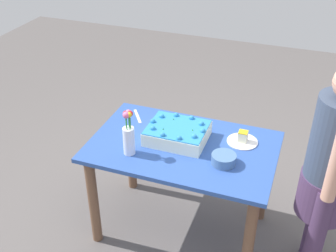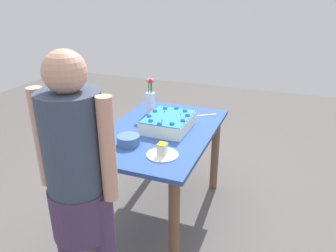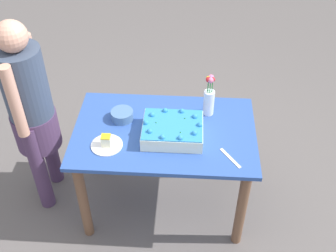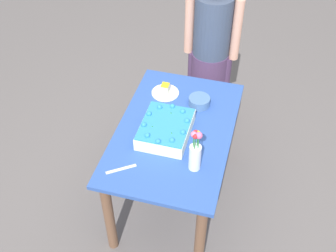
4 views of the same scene
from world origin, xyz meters
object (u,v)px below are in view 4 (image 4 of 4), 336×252
(fruit_bowl, at_px, (199,101))
(person_standing, at_px, (211,47))
(serving_plate_with_slice, at_px, (165,91))
(sheet_cake, at_px, (166,129))
(flower_vase, at_px, (195,153))
(cake_knife, at_px, (121,169))

(fruit_bowl, distance_m, person_standing, 0.62)
(serving_plate_with_slice, bearing_deg, person_standing, 156.92)
(sheet_cake, bearing_deg, person_standing, 173.20)
(fruit_bowl, height_order, person_standing, person_standing)
(sheet_cake, xyz_separation_m, serving_plate_with_slice, (-0.42, -0.12, -0.03))
(sheet_cake, xyz_separation_m, flower_vase, (0.23, 0.25, 0.08))
(serving_plate_with_slice, distance_m, person_standing, 0.60)
(person_standing, bearing_deg, sheet_cake, -6.80)
(serving_plate_with_slice, height_order, cake_knife, serving_plate_with_slice)
(sheet_cake, relative_size, cake_knife, 2.01)
(cake_knife, height_order, fruit_bowl, fruit_bowl)
(serving_plate_with_slice, relative_size, cake_knife, 1.05)
(serving_plate_with_slice, xyz_separation_m, cake_knife, (0.79, -0.07, -0.02))
(serving_plate_with_slice, bearing_deg, flower_vase, 29.59)
(sheet_cake, relative_size, flower_vase, 1.26)
(person_standing, bearing_deg, fruit_bowl, 3.57)
(sheet_cake, relative_size, person_standing, 0.26)
(cake_knife, relative_size, flower_vase, 0.63)
(cake_knife, distance_m, fruit_bowl, 0.80)
(serving_plate_with_slice, relative_size, fruit_bowl, 1.33)
(sheet_cake, height_order, cake_knife, sheet_cake)
(flower_vase, relative_size, person_standing, 0.21)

